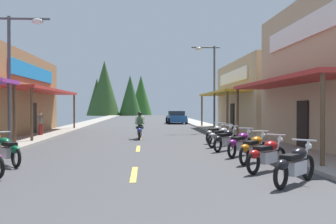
{
  "coord_description": "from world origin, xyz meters",
  "views": [
    {
      "loc": [
        0.3,
        -2.15,
        1.83
      ],
      "look_at": [
        2.17,
        28.97,
        1.43
      ],
      "focal_mm": 41.06,
      "sensor_mm": 36.0,
      "label": 1
    }
  ],
  "objects": [
    {
      "name": "pedestrian_by_shop",
      "position": [
        -6.09,
        21.76,
        0.88
      ],
      "size": [
        0.37,
        0.54,
        1.54
      ],
      "rotation": [
        0.0,
        0.0,
        5.92
      ],
      "color": "maroon",
      "rests_on": "ground"
    },
    {
      "name": "motorcycle_parked_right_3",
      "position": [
        3.84,
        11.93,
        0.49
      ],
      "size": [
        1.39,
        1.75,
        1.04
      ],
      "rotation": [
        0.0,
        0.0,
        0.91
      ],
      "color": "black",
      "rests_on": "ground"
    },
    {
      "name": "motorcycle_parked_right_2",
      "position": [
        3.85,
        10.2,
        0.49
      ],
      "size": [
        1.44,
        1.71,
        1.04
      ],
      "rotation": [
        0.0,
        0.0,
        0.88
      ],
      "color": "black",
      "rests_on": "ground"
    },
    {
      "name": "centerline_dashes",
      "position": [
        0.0,
        38.79,
        0.01
      ],
      "size": [
        0.16,
        75.87,
        0.01
      ],
      "color": "#E0C64C",
      "rests_on": "ground"
    },
    {
      "name": "motorcycle_parked_right_4",
      "position": [
        3.69,
        13.71,
        0.49
      ],
      "size": [
        1.44,
        1.71,
        1.04
      ],
      "rotation": [
        0.0,
        0.0,
        0.88
      ],
      "color": "black",
      "rests_on": "ground"
    },
    {
      "name": "rider_cruising_lead",
      "position": [
        0.0,
        19.87,
        0.66
      ],
      "size": [
        0.6,
        2.14,
        1.57
      ],
      "rotation": [
        0.0,
        0.0,
        1.54
      ],
      "color": "black",
      "rests_on": "ground"
    },
    {
      "name": "sidewalk_right",
      "position": [
        6.01,
        33.74,
        0.06
      ],
      "size": [
        2.1,
        97.48,
        0.12
      ],
      "primitive_type": "cube",
      "color": "#9E9991",
      "rests_on": "ground"
    },
    {
      "name": "parked_car_curbside",
      "position": [
        3.76,
        40.13,
        0.69
      ],
      "size": [
        2.19,
        4.36,
        1.4
      ],
      "rotation": [
        0.0,
        0.0,
        1.61
      ],
      "color": "#1E4C8C",
      "rests_on": "ground"
    },
    {
      "name": "treeline_backdrop",
      "position": [
        -5.91,
        82.23,
        5.04
      ],
      "size": [
        14.32,
        12.8,
        11.72
      ],
      "color": "#305223",
      "rests_on": "ground"
    },
    {
      "name": "motorcycle_parked_right_5",
      "position": [
        3.8,
        15.37,
        0.49
      ],
      "size": [
        1.57,
        1.6,
        1.04
      ],
      "rotation": [
        0.0,
        0.0,
        0.8
      ],
      "color": "black",
      "rests_on": "ground"
    },
    {
      "name": "streetlamp_right",
      "position": [
        5.05,
        25.62,
        4.08
      ],
      "size": [
        2.09,
        0.3,
        6.28
      ],
      "color": "#474C51",
      "rests_on": "ground"
    },
    {
      "name": "motorcycle_parked_left_2",
      "position": [
        -4.04,
        10.18,
        0.49
      ],
      "size": [
        1.44,
        1.71,
        1.04
      ],
      "rotation": [
        0.0,
        0.0,
        2.26
      ],
      "color": "black",
      "rests_on": "ground"
    },
    {
      "name": "motorcycle_parked_right_6",
      "position": [
        3.89,
        17.26,
        0.49
      ],
      "size": [
        1.32,
        1.8,
        1.04
      ],
      "rotation": [
        0.0,
        0.0,
        0.95
      ],
      "color": "black",
      "rests_on": "ground"
    },
    {
      "name": "streetlamp_left",
      "position": [
        -5.02,
        14.23,
        3.71
      ],
      "size": [
        2.09,
        0.3,
        5.62
      ],
      "color": "#474C51",
      "rests_on": "ground"
    },
    {
      "name": "ground",
      "position": [
        0.0,
        33.74,
        -0.05
      ],
      "size": [
        9.92,
        97.48,
        0.1
      ],
      "primitive_type": "cube",
      "color": "#424244"
    },
    {
      "name": "motorcycle_parked_right_0",
      "position": [
        3.82,
        6.67,
        0.49
      ],
      "size": [
        1.6,
        1.57,
        1.04
      ],
      "rotation": [
        0.0,
        0.0,
        0.78
      ],
      "color": "black",
      "rests_on": "ground"
    },
    {
      "name": "storefront_right_far",
      "position": [
        11.16,
        27.03,
        2.66
      ],
      "size": [
        10.08,
        12.46,
        5.32
      ],
      "color": "tan",
      "rests_on": "ground"
    },
    {
      "name": "sidewalk_left",
      "position": [
        -6.01,
        33.74,
        0.06
      ],
      "size": [
        2.1,
        97.48,
        0.12
      ],
      "primitive_type": "cube",
      "color": "gray",
      "rests_on": "ground"
    },
    {
      "name": "motorcycle_parked_right_1",
      "position": [
        3.75,
        8.54,
        0.49
      ],
      "size": [
        1.63,
        1.53,
        1.04
      ],
      "rotation": [
        0.0,
        0.0,
        0.75
      ],
      "color": "black",
      "rests_on": "ground"
    }
  ]
}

